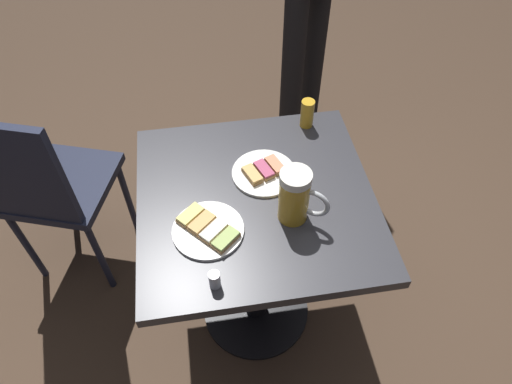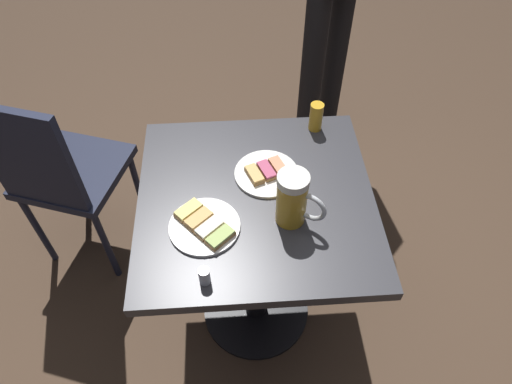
# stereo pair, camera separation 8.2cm
# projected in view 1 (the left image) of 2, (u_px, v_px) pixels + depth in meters

# --- Properties ---
(ground_plane) EXTENTS (6.00, 6.00, 0.00)m
(ground_plane) POSITION_uv_depth(u_px,v_px,m) (256.00, 309.00, 1.98)
(ground_plane) COLOR #4C3828
(cafe_table) EXTENTS (0.71, 0.72, 0.75)m
(cafe_table) POSITION_uv_depth(u_px,v_px,m) (256.00, 230.00, 1.54)
(cafe_table) COLOR black
(cafe_table) RESTS_ON ground_plane
(plate_near) EXTENTS (0.21, 0.21, 0.03)m
(plate_near) POSITION_uv_depth(u_px,v_px,m) (208.00, 229.00, 1.32)
(plate_near) COLOR white
(plate_near) RESTS_ON cafe_table
(plate_far) EXTENTS (0.20, 0.20, 0.03)m
(plate_far) POSITION_uv_depth(u_px,v_px,m) (264.00, 172.00, 1.46)
(plate_far) COLOR white
(plate_far) RESTS_ON cafe_table
(beer_mug) EXTENTS (0.11, 0.14, 0.18)m
(beer_mug) POSITION_uv_depth(u_px,v_px,m) (296.00, 197.00, 1.29)
(beer_mug) COLOR gold
(beer_mug) RESTS_ON cafe_table
(beer_glass_small) EXTENTS (0.05, 0.05, 0.10)m
(beer_glass_small) POSITION_uv_depth(u_px,v_px,m) (307.00, 113.00, 1.58)
(beer_glass_small) COLOR gold
(beer_glass_small) RESTS_ON cafe_table
(salt_shaker) EXTENTS (0.03, 0.03, 0.05)m
(salt_shaker) POSITION_uv_depth(u_px,v_px,m) (215.00, 280.00, 1.19)
(salt_shaker) COLOR silver
(salt_shaker) RESTS_ON cafe_table
(cafe_chair) EXTENTS (0.48, 0.48, 0.92)m
(cafe_chair) POSITION_uv_depth(u_px,v_px,m) (48.00, 186.00, 1.73)
(cafe_chair) COLOR #1E2338
(cafe_chair) RESTS_ON ground_plane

